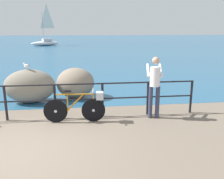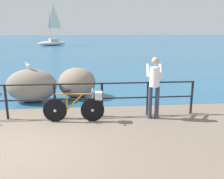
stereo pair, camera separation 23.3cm
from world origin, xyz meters
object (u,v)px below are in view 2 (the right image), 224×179
breakwater_boulder_main (32,85)px  breakwater_boulder_right (77,83)px  person_at_railing (154,85)px  sailboat (52,41)px  seagull (28,65)px  bicycle (79,106)px

breakwater_boulder_main → breakwater_boulder_right: 1.63m
person_at_railing → sailboat: (-7.60, 31.69, -0.28)m
sailboat → breakwater_boulder_right: bearing=69.5°
breakwater_boulder_main → sailboat: (-3.73, 29.71, 0.12)m
seagull → bicycle: bearing=174.7°
bicycle → person_at_railing: (2.13, 0.08, 0.53)m
bicycle → person_at_railing: size_ratio=0.95×
breakwater_boulder_main → seagull: 0.73m
seagull → breakwater_boulder_main: bearing=-86.9°
breakwater_boulder_right → sailboat: 29.73m
bicycle → seagull: bearing=134.8°
seagull → sailboat: size_ratio=0.05×
breakwater_boulder_main → breakwater_boulder_right: (1.57, 0.45, -0.03)m
bicycle → breakwater_boulder_main: (-1.75, 2.06, 0.12)m
breakwater_boulder_main → seagull: size_ratio=5.96×
bicycle → seagull: 2.82m
breakwater_boulder_right → sailboat: (-5.29, 29.26, 0.15)m
breakwater_boulder_main → seagull: (-0.04, -0.05, 0.73)m
sailboat → person_at_railing: bearing=72.7°
person_at_railing → breakwater_boulder_main: person_at_railing is taller
person_at_railing → breakwater_boulder_main: size_ratio=1.01×
bicycle → sailboat: (-5.47, 31.77, 0.24)m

